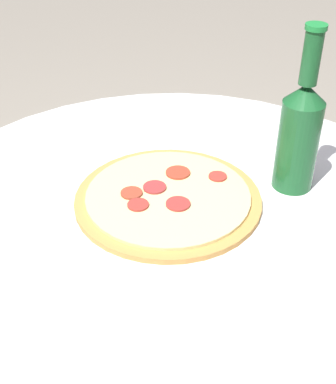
% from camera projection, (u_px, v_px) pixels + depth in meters
% --- Properties ---
extents(table, '(0.95, 0.95, 0.69)m').
position_uv_depth(table, '(174.00, 285.00, 0.97)').
color(table, white).
rests_on(table, ground_plane).
extents(pizza, '(0.32, 0.32, 0.02)m').
position_uv_depth(pizza, '(168.00, 198.00, 0.91)').
color(pizza, '#C68E47').
rests_on(pizza, table).
extents(beer_bottle, '(0.07, 0.07, 0.29)m').
position_uv_depth(beer_bottle, '(300.00, 131.00, 0.89)').
color(beer_bottle, '#195628').
rests_on(beer_bottle, table).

